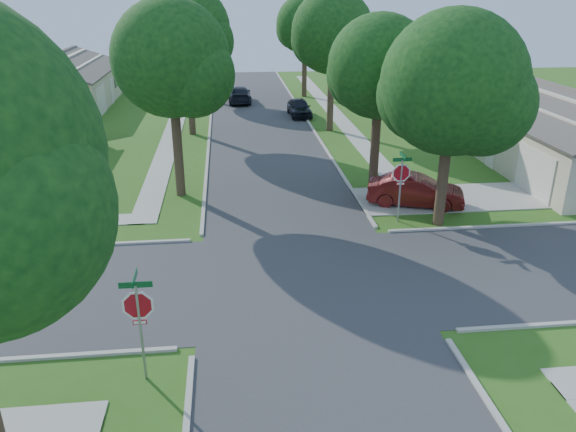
% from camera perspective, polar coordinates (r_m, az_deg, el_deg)
% --- Properties ---
extents(ground, '(100.00, 100.00, 0.00)m').
position_cam_1_polar(ground, '(19.29, 1.57, -6.49)').
color(ground, '#35601A').
rests_on(ground, ground).
extents(road_ns, '(7.00, 100.00, 0.02)m').
position_cam_1_polar(road_ns, '(19.28, 1.57, -6.48)').
color(road_ns, '#333335').
rests_on(road_ns, ground).
extents(sidewalk_ne, '(1.20, 40.00, 0.04)m').
position_cam_1_polar(sidewalk_ne, '(44.54, 4.88, 10.24)').
color(sidewalk_ne, '#9E9B91').
rests_on(sidewalk_ne, ground).
extents(sidewalk_nw, '(1.20, 40.00, 0.04)m').
position_cam_1_polar(sidewalk_nw, '(43.88, -11.19, 9.72)').
color(sidewalk_nw, '#9E9B91').
rests_on(sidewalk_nw, ground).
extents(driveway, '(8.80, 3.60, 0.05)m').
position_cam_1_polar(driveway, '(27.56, 16.01, 1.78)').
color(driveway, '#9E9B91').
rests_on(driveway, ground).
extents(stop_sign_sw, '(1.05, 0.80, 2.98)m').
position_cam_1_polar(stop_sign_sw, '(14.24, -14.96, -9.19)').
color(stop_sign_sw, gray).
rests_on(stop_sign_sw, ground).
extents(stop_sign_ne, '(1.05, 0.80, 2.98)m').
position_cam_1_polar(stop_sign_ne, '(23.71, 11.42, 4.04)').
color(stop_sign_ne, gray).
rests_on(stop_sign_ne, ground).
extents(tree_e_near, '(4.97, 4.80, 8.28)m').
position_cam_1_polar(tree_e_near, '(26.95, 9.39, 14.27)').
color(tree_e_near, '#38281C').
rests_on(tree_e_near, ground).
extents(tree_e_mid, '(5.59, 5.40, 9.21)m').
position_cam_1_polar(tree_e_mid, '(38.52, 4.61, 17.75)').
color(tree_e_mid, '#38281C').
rests_on(tree_e_mid, ground).
extents(tree_e_far, '(5.17, 5.00, 8.72)m').
position_cam_1_polar(tree_e_far, '(51.34, 1.78, 18.63)').
color(tree_e_far, '#38281C').
rests_on(tree_e_far, ground).
extents(tree_w_near, '(5.38, 5.20, 8.97)m').
position_cam_1_polar(tree_w_near, '(26.03, -11.65, 14.88)').
color(tree_w_near, '#38281C').
rests_on(tree_w_near, ground).
extents(tree_w_mid, '(5.80, 5.60, 9.56)m').
position_cam_1_polar(tree_w_mid, '(37.90, -10.20, 17.77)').
color(tree_w_mid, '#38281C').
rests_on(tree_w_mid, ground).
extents(tree_w_far, '(4.76, 4.60, 8.04)m').
position_cam_1_polar(tree_w_far, '(50.92, -9.30, 17.81)').
color(tree_w_far, '#38281C').
rests_on(tree_w_far, ground).
extents(tree_ne_corner, '(5.80, 5.60, 8.66)m').
position_cam_1_polar(tree_ne_corner, '(22.98, 16.51, 12.17)').
color(tree_ne_corner, '#38281C').
rests_on(tree_ne_corner, ground).
extents(house_ne_near, '(8.42, 13.60, 4.23)m').
position_cam_1_polar(house_ne_near, '(34.16, 26.65, 6.80)').
color(house_ne_near, '#BDAE95').
rests_on(house_ne_near, ground).
extents(house_ne_far, '(8.42, 13.60, 4.23)m').
position_cam_1_polar(house_ne_far, '(49.89, 15.77, 12.56)').
color(house_ne_far, '#BDAE95').
rests_on(house_ne_far, ground).
extents(house_nw_far, '(8.42, 13.60, 4.23)m').
position_cam_1_polar(house_nw_far, '(51.18, -22.16, 12.01)').
color(house_nw_far, '#BDAE95').
rests_on(house_nw_far, ground).
extents(car_driveway, '(4.54, 2.82, 1.41)m').
position_cam_1_polar(car_driveway, '(26.07, 12.83, 2.52)').
color(car_driveway, '#521111').
rests_on(car_driveway, ground).
extents(car_curb_east, '(1.71, 3.95, 1.32)m').
position_cam_1_polar(car_curb_east, '(43.76, 1.16, 10.96)').
color(car_curb_east, black).
rests_on(car_curb_east, ground).
extents(car_curb_west, '(1.93, 4.69, 1.36)m').
position_cam_1_polar(car_curb_west, '(49.31, -4.95, 12.20)').
color(car_curb_west, black).
rests_on(car_curb_west, ground).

